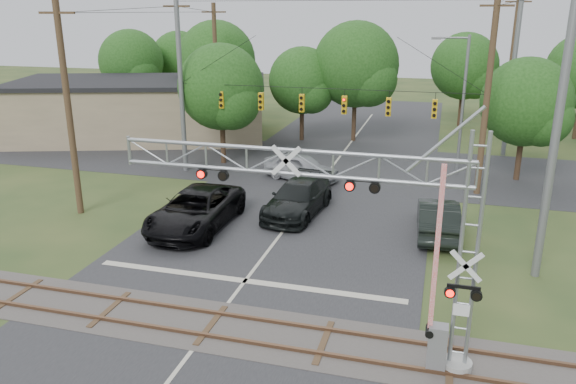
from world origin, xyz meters
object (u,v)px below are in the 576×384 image
(traffic_signal_span, at_px, (338,94))
(pickup_black, at_px, (196,210))
(streetlight, at_px, (461,98))
(car_dark, at_px, (298,198))
(sedan_silver, at_px, (301,167))
(crossing_gantry, at_px, (355,219))
(commercial_building, at_px, (142,108))

(traffic_signal_span, xyz_separation_m, pickup_black, (-5.27, -9.57, -4.65))
(pickup_black, relative_size, streetlight, 0.77)
(car_dark, bearing_deg, sedan_silver, 108.42)
(streetlight, bearing_deg, traffic_signal_span, -150.29)
(car_dark, bearing_deg, traffic_signal_span, 87.97)
(crossing_gantry, relative_size, streetlight, 1.24)
(car_dark, bearing_deg, crossing_gantry, -62.39)
(pickup_black, xyz_separation_m, car_dark, (4.43, 3.31, -0.08))
(traffic_signal_span, relative_size, car_dark, 3.18)
(streetlight, bearing_deg, commercial_building, 169.47)
(crossing_gantry, height_order, sedan_silver, crossing_gantry)
(traffic_signal_span, bearing_deg, streetlight, 29.71)
(pickup_black, relative_size, commercial_building, 0.30)
(crossing_gantry, bearing_deg, streetlight, 81.78)
(sedan_silver, height_order, commercial_building, commercial_building)
(pickup_black, bearing_deg, commercial_building, 125.69)
(crossing_gantry, height_order, streetlight, streetlight)
(car_dark, relative_size, sedan_silver, 1.21)
(pickup_black, height_order, commercial_building, commercial_building)
(traffic_signal_span, xyz_separation_m, streetlight, (7.28, 4.15, -0.57))
(crossing_gantry, distance_m, sedan_silver, 19.70)
(pickup_black, height_order, streetlight, streetlight)
(streetlight, bearing_deg, car_dark, -127.97)
(crossing_gantry, xyz_separation_m, streetlight, (3.25, 22.52, 0.44))
(crossing_gantry, height_order, traffic_signal_span, traffic_signal_span)
(sedan_silver, distance_m, commercial_building, 18.75)
(car_dark, xyz_separation_m, sedan_silver, (-1.40, 6.19, -0.02))
(traffic_signal_span, xyz_separation_m, sedan_silver, (-2.25, -0.07, -4.75))
(commercial_building, bearing_deg, sedan_silver, -47.21)
(traffic_signal_span, xyz_separation_m, commercial_building, (-18.61, 8.96, -3.16))
(sedan_silver, xyz_separation_m, streetlight, (9.52, 4.22, 4.18))
(crossing_gantry, relative_size, commercial_building, 0.48)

